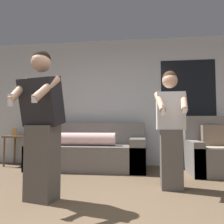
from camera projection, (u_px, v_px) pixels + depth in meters
name	position (u px, v px, depth m)	size (l,w,h in m)	color
wall_back	(125.00, 101.00, 4.71)	(6.94, 0.07, 2.70)	silver
couch	(88.00, 152.00, 4.25)	(2.20, 0.89, 0.89)	slate
armchair	(213.00, 154.00, 3.77)	(0.87, 0.81, 1.01)	slate
side_table	(21.00, 140.00, 4.62)	(0.60, 0.47, 0.77)	brown
person_left	(42.00, 123.00, 2.46)	(0.51, 0.58, 1.69)	#56514C
person_right	(171.00, 128.00, 2.91)	(0.43, 0.45, 1.57)	#56514C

